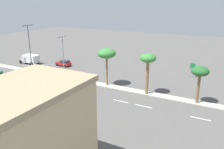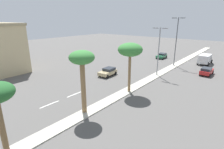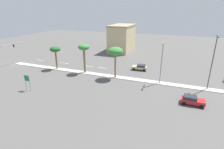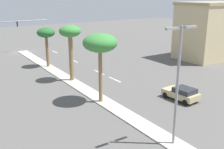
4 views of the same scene
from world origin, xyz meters
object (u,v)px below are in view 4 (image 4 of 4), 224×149
Objects in this scene: palm_tree_leading at (70,35)px; commercial_building at (213,30)px; palm_tree_left at (46,34)px; palm_tree_right at (100,44)px; street_lamp_inboard at (178,77)px; sedan_tan_center at (182,93)px.

commercial_building is at bearing 177.90° from palm_tree_leading.
palm_tree_left is 0.84× the size of palm_tree_leading.
commercial_building is at bearing -164.92° from palm_tree_right.
palm_tree_left is 27.64m from street_lamp_inboard.
palm_tree_left reaches higher than sedan_tan_center.
commercial_building is 29.22m from palm_tree_left.
palm_tree_left is at bearing -91.58° from palm_tree_right.
palm_tree_leading reaches higher than palm_tree_left.
palm_tree_left is 0.68× the size of street_lamp_inboard.
palm_tree_right is at bearing 85.94° from palm_tree_leading.
street_lamp_inboard reaches higher than palm_tree_leading.
palm_tree_right is 1.81× the size of sedan_tan_center.
sedan_tan_center is (-7.18, 12.87, -5.43)m from palm_tree_leading.
palm_tree_leading is at bearing 90.87° from palm_tree_left.
palm_tree_right is (0.61, 8.57, 0.14)m from palm_tree_leading.
commercial_building is 1.80× the size of palm_tree_right.
palm_tree_right reaches higher than sedan_tan_center.
palm_tree_left is 1.51× the size of sedan_tan_center.
commercial_building reaches higher than palm_tree_leading.
palm_tree_leading reaches higher than sedan_tan_center.
commercial_building is 23.85m from sedan_tan_center.
palm_tree_leading is (-0.13, 8.66, 0.94)m from palm_tree_left.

